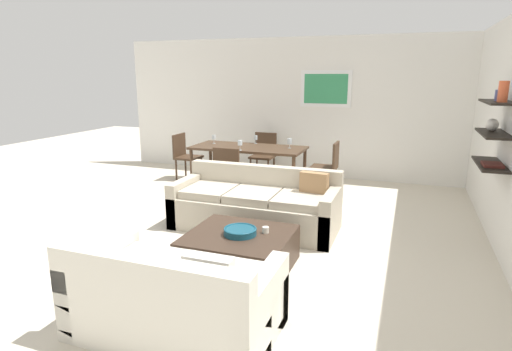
# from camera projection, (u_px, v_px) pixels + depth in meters

# --- Properties ---
(ground_plane) EXTENTS (18.00, 18.00, 0.00)m
(ground_plane) POSITION_uv_depth(u_px,v_px,m) (237.00, 235.00, 5.37)
(ground_plane) COLOR beige
(back_wall_unit) EXTENTS (8.40, 0.09, 2.70)m
(back_wall_unit) POSITION_uv_depth(u_px,v_px,m) (320.00, 108.00, 8.17)
(back_wall_unit) COLOR silver
(back_wall_unit) RESTS_ON ground
(right_wall_shelf_unit) EXTENTS (0.34, 8.20, 2.70)m
(right_wall_shelf_unit) POSITION_uv_depth(u_px,v_px,m) (512.00, 135.00, 4.59)
(right_wall_shelf_unit) COLOR silver
(right_wall_shelf_unit) RESTS_ON ground
(sofa_beige) EXTENTS (2.16, 0.90, 0.78)m
(sofa_beige) POSITION_uv_depth(u_px,v_px,m) (256.00, 207.00, 5.56)
(sofa_beige) COLOR #B2A893
(sofa_beige) RESTS_ON ground
(loveseat_white) EXTENTS (1.57, 0.90, 0.78)m
(loveseat_white) POSITION_uv_depth(u_px,v_px,m) (175.00, 299.00, 3.26)
(loveseat_white) COLOR silver
(loveseat_white) RESTS_ON ground
(coffee_table) EXTENTS (1.06, 0.97, 0.38)m
(coffee_table) POSITION_uv_depth(u_px,v_px,m) (239.00, 251.00, 4.41)
(coffee_table) COLOR #38281E
(coffee_table) RESTS_ON ground
(decorative_bowl) EXTENTS (0.35, 0.35, 0.07)m
(decorative_bowl) POSITION_uv_depth(u_px,v_px,m) (240.00, 231.00, 4.34)
(decorative_bowl) COLOR navy
(decorative_bowl) RESTS_ON coffee_table
(candle_jar) EXTENTS (0.07, 0.07, 0.06)m
(candle_jar) POSITION_uv_depth(u_px,v_px,m) (266.00, 230.00, 4.39)
(candle_jar) COLOR silver
(candle_jar) RESTS_ON coffee_table
(dining_table) EXTENTS (1.99, 0.89, 0.75)m
(dining_table) POSITION_uv_depth(u_px,v_px,m) (248.00, 150.00, 7.44)
(dining_table) COLOR #422D1E
(dining_table) RESTS_ON ground
(dining_chair_right_far) EXTENTS (0.44, 0.44, 0.88)m
(dining_chair_right_far) POSITION_uv_depth(u_px,v_px,m) (329.00, 164.00, 7.19)
(dining_chair_right_far) COLOR #422D1E
(dining_chair_right_far) RESTS_ON ground
(dining_chair_left_far) EXTENTS (0.44, 0.44, 0.88)m
(dining_chair_left_far) POSITION_uv_depth(u_px,v_px,m) (185.00, 153.00, 8.13)
(dining_chair_left_far) COLOR #422D1E
(dining_chair_left_far) RESTS_ON ground
(dining_chair_foot) EXTENTS (0.44, 0.44, 0.88)m
(dining_chair_foot) POSITION_uv_depth(u_px,v_px,m) (229.00, 170.00, 6.70)
(dining_chair_foot) COLOR #422D1E
(dining_chair_foot) RESTS_ON ground
(dining_chair_head) EXTENTS (0.44, 0.44, 0.88)m
(dining_chair_head) POSITION_uv_depth(u_px,v_px,m) (264.00, 152.00, 8.25)
(dining_chair_head) COLOR #422D1E
(dining_chair_head) RESTS_ON ground
(wine_glass_foot) EXTENTS (0.08, 0.08, 0.17)m
(wine_glass_foot) POSITION_uv_depth(u_px,v_px,m) (240.00, 143.00, 7.04)
(wine_glass_foot) COLOR silver
(wine_glass_foot) RESTS_ON dining_table
(wine_glass_left_far) EXTENTS (0.07, 0.07, 0.16)m
(wine_glass_left_far) POSITION_uv_depth(u_px,v_px,m) (214.00, 137.00, 7.74)
(wine_glass_left_far) COLOR silver
(wine_glass_left_far) RESTS_ON dining_table
(wine_glass_head) EXTENTS (0.06, 0.06, 0.15)m
(wine_glass_head) POSITION_uv_depth(u_px,v_px,m) (256.00, 138.00, 7.75)
(wine_glass_head) COLOR silver
(wine_glass_head) RESTS_ON dining_table
(wine_glass_right_far) EXTENTS (0.08, 0.08, 0.17)m
(wine_glass_right_far) POSITION_uv_depth(u_px,v_px,m) (290.00, 142.00, 7.25)
(wine_glass_right_far) COLOR silver
(wine_glass_right_far) RESTS_ON dining_table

